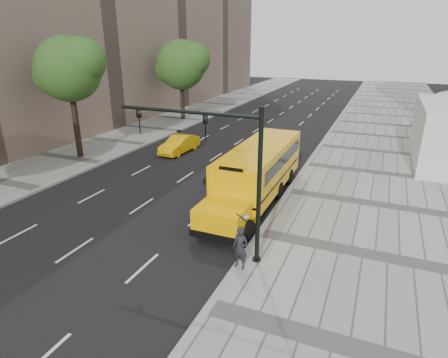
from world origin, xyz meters
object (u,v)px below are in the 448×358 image
at_px(tree_c, 182,64).
at_px(pedestrian, 240,248).
at_px(taxi_far, 179,144).
at_px(tree_b, 69,69).
at_px(taxi_near, 230,170).
at_px(traffic_signal, 225,164).
at_px(school_bus, 259,169).

height_order(tree_c, pedestrian, tree_c).
bearing_deg(taxi_far, tree_b, -141.20).
relative_size(taxi_near, traffic_signal, 0.68).
height_order(school_bus, taxi_far, school_bus).
distance_m(school_bus, taxi_far, 10.81).
bearing_deg(tree_b, pedestrian, -29.15).
bearing_deg(taxi_near, taxi_far, 132.08).
bearing_deg(school_bus, taxi_far, 144.13).
bearing_deg(school_bus, tree_c, 129.21).
height_order(tree_b, pedestrian, tree_b).
bearing_deg(taxi_near, tree_c, 114.97).
distance_m(tree_b, tree_c, 16.32).
bearing_deg(taxi_far, taxi_near, -32.18).
height_order(tree_b, traffic_signal, tree_b).
distance_m(tree_c, traffic_signal, 29.37).
bearing_deg(tree_b, traffic_signal, -28.59).
height_order(tree_b, taxi_near, tree_b).
distance_m(tree_c, school_bus, 23.95).
bearing_deg(taxi_far, pedestrian, -48.95).
height_order(taxi_far, traffic_signal, traffic_signal).
distance_m(school_bus, pedestrian, 7.51).
relative_size(school_bus, traffic_signal, 1.81).
relative_size(tree_b, tree_c, 1.03).
bearing_deg(traffic_signal, taxi_far, 126.21).
bearing_deg(pedestrian, tree_c, 128.48).
relative_size(school_bus, taxi_near, 2.67).
height_order(tree_c, school_bus, tree_c).
height_order(tree_b, school_bus, tree_b).
bearing_deg(traffic_signal, taxi_near, 110.91).
xyz_separation_m(school_bus, taxi_near, (-2.50, 1.81, -1.03)).
relative_size(tree_c, pedestrian, 4.98).
relative_size(tree_c, taxi_near, 2.01).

